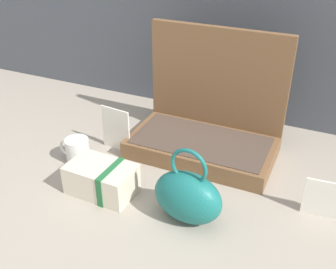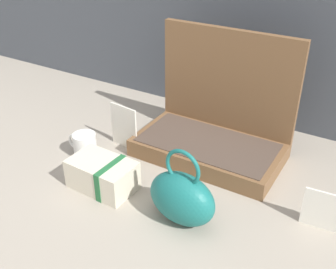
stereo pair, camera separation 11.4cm
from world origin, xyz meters
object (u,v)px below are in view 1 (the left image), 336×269
(cream_toiletry_bag, at_px, (103,179))
(teal_pouch_handbag, at_px, (188,196))
(open_suitcase, at_px, (207,124))
(info_card_left, at_px, (323,199))
(coffee_mug, at_px, (77,150))
(poster_card_right, at_px, (116,129))

(cream_toiletry_bag, bearing_deg, teal_pouch_handbag, -1.13)
(open_suitcase, height_order, info_card_left, open_suitcase)
(open_suitcase, height_order, coffee_mug, open_suitcase)
(teal_pouch_handbag, relative_size, coffee_mug, 2.02)
(poster_card_right, bearing_deg, open_suitcase, 31.29)
(open_suitcase, height_order, poster_card_right, open_suitcase)
(teal_pouch_handbag, xyz_separation_m, coffee_mug, (-0.46, 0.12, -0.04))
(info_card_left, bearing_deg, poster_card_right, 170.54)
(poster_card_right, bearing_deg, cream_toiletry_bag, -63.05)
(cream_toiletry_bag, height_order, coffee_mug, cream_toiletry_bag)
(coffee_mug, relative_size, poster_card_right, 0.71)
(open_suitcase, xyz_separation_m, cream_toiletry_bag, (-0.20, -0.37, -0.05))
(teal_pouch_handbag, xyz_separation_m, info_card_left, (0.34, 0.17, -0.02))
(cream_toiletry_bag, xyz_separation_m, coffee_mug, (-0.17, 0.11, -0.00))
(teal_pouch_handbag, height_order, poster_card_right, teal_pouch_handbag)
(coffee_mug, distance_m, poster_card_right, 0.15)
(open_suitcase, xyz_separation_m, info_card_left, (0.42, -0.21, -0.04))
(coffee_mug, height_order, info_card_left, info_card_left)
(coffee_mug, height_order, poster_card_right, poster_card_right)
(info_card_left, bearing_deg, open_suitcase, 149.86)
(teal_pouch_handbag, xyz_separation_m, poster_card_right, (-0.37, 0.24, 0.00))
(open_suitcase, xyz_separation_m, coffee_mug, (-0.38, -0.26, -0.06))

